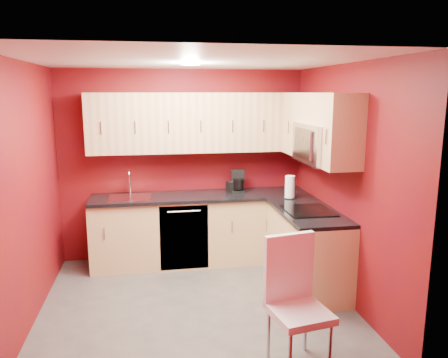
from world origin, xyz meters
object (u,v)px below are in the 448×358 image
object	(u,v)px
paper_towel	(290,187)
dining_chair	(300,306)
coffee_maker	(238,181)
napkin_holder	(232,187)
sink	(130,194)
microwave	(321,144)

from	to	relation	value
paper_towel	dining_chair	xyz separation A→B (m)	(-0.56, -2.01, -0.51)
coffee_maker	paper_towel	size ratio (longest dim) A/B	1.03
dining_chair	coffee_maker	bearing A→B (deg)	80.08
coffee_maker	napkin_holder	bearing A→B (deg)	159.00
coffee_maker	napkin_holder	distance (m)	0.11
sink	dining_chair	size ratio (longest dim) A/B	0.48
paper_towel	microwave	bearing A→B (deg)	-77.85
coffee_maker	dining_chair	size ratio (longest dim) A/B	0.27
napkin_holder	paper_towel	bearing A→B (deg)	-36.42
dining_chair	paper_towel	bearing A→B (deg)	64.33
napkin_holder	dining_chair	xyz separation A→B (m)	(0.08, -2.48, -0.44)
microwave	napkin_holder	bearing A→B (deg)	125.48
paper_towel	napkin_holder	bearing A→B (deg)	143.58
sink	paper_towel	size ratio (longest dim) A/B	1.84
napkin_holder	dining_chair	bearing A→B (deg)	-88.22
sink	dining_chair	bearing A→B (deg)	-59.77
sink	paper_towel	distance (m)	2.00
microwave	sink	distance (m)	2.43
napkin_holder	sink	bearing A→B (deg)	-176.60
paper_towel	dining_chair	distance (m)	2.15
coffee_maker	paper_towel	distance (m)	0.71
sink	paper_towel	xyz separation A→B (m)	(1.96, -0.39, 0.11)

